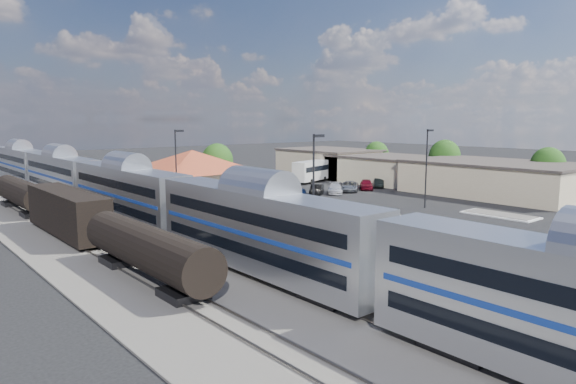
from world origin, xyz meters
TOP-DOWN VIEW (x-y plane):
  - ground at (0.00, 0.00)m, footprint 280.00×280.00m
  - railbed at (-21.00, 8.00)m, footprint 16.00×100.00m
  - platform at (-12.00, 6.00)m, footprint 5.50×92.00m
  - passenger_train at (-18.00, 12.58)m, footprint 3.00×104.00m
  - freight_cars at (-24.00, 11.22)m, footprint 2.80×46.00m
  - station_depot at (-4.56, 24.00)m, footprint 18.35×12.24m
  - buildings_east at (28.00, 14.28)m, footprint 14.40×51.40m
  - traffic_island_south at (4.00, 2.00)m, footprint 3.30×7.50m
  - traffic_island_north at (14.00, -8.00)m, footprint 3.30×7.50m
  - lamp_plat_s at (-10.90, -6.00)m, footprint 1.08×0.25m
  - lamp_plat_n at (-10.90, 16.00)m, footprint 1.08×0.25m
  - lamp_lot at (12.10, 0.00)m, footprint 1.08×0.25m
  - tree_east_a at (34.00, -4.00)m, footprint 4.56×4.56m
  - tree_east_b at (34.00, 12.00)m, footprint 4.94×4.94m
  - tree_east_c at (34.00, 26.00)m, footprint 4.41×4.41m
  - tree_depot at (3.00, 30.00)m, footprint 4.71×4.71m
  - pickup_truck at (-8.50, -21.27)m, footprint 6.49×3.82m
  - suv at (-2.68, -8.64)m, footprint 6.71×5.03m
  - coach_bus at (19.55, 26.51)m, footprint 11.02×5.43m
  - person_a at (-11.75, -0.35)m, footprint 0.58×0.76m
  - person_b at (-12.77, 0.75)m, footprint 0.76×0.92m
  - parked_car_a at (5.92, 14.80)m, footprint 3.79×3.81m
  - parked_car_b at (9.12, 15.10)m, footprint 4.37×4.03m
  - parked_car_c at (12.32, 14.80)m, footprint 4.71×4.73m
  - parked_car_d at (15.52, 15.10)m, footprint 5.41×5.08m
  - parked_car_e at (18.72, 14.80)m, footprint 4.40×4.34m
  - parked_car_f at (21.92, 15.10)m, footprint 3.96×3.64m

SIDE VIEW (x-z plane):
  - ground at x=0.00m, z-range 0.00..0.00m
  - railbed at x=-21.00m, z-range 0.00..0.12m
  - platform at x=-12.00m, z-range 0.00..0.18m
  - traffic_island_south at x=4.00m, z-range 0.00..0.21m
  - traffic_island_north at x=14.00m, z-range 0.00..0.21m
  - parked_car_a at x=5.92m, z-range 0.00..1.31m
  - parked_car_f at x=21.92m, z-range 0.00..1.32m
  - parked_car_c at x=12.32m, z-range 0.00..1.38m
  - parked_car_d at x=15.52m, z-range 0.00..1.42m
  - parked_car_b at x=9.12m, z-range 0.00..1.46m
  - parked_car_e at x=18.72m, z-range 0.00..1.50m
  - suv at x=-2.68m, z-range 0.00..1.69m
  - pickup_truck at x=-8.50m, z-range -0.05..2.06m
  - person_b at x=-12.77m, z-range 0.18..1.93m
  - person_a at x=-11.75m, z-range 0.18..2.04m
  - freight_cars at x=-24.00m, z-range -0.07..3.93m
  - coach_bus at x=19.55m, z-range 0.26..3.73m
  - buildings_east at x=28.00m, z-range -0.13..4.67m
  - passenger_train at x=-18.00m, z-range 0.09..5.64m
  - station_depot at x=-4.56m, z-range 0.03..6.23m
  - tree_east_c at x=34.00m, z-range 0.66..6.87m
  - tree_east_a at x=34.00m, z-range 0.68..7.10m
  - tree_depot at x=3.00m, z-range 0.71..7.34m
  - tree_east_b at x=34.00m, z-range 0.74..7.70m
  - lamp_plat_s at x=-10.90m, z-range 0.84..9.84m
  - lamp_plat_n at x=-10.90m, z-range 0.84..9.84m
  - lamp_lot at x=12.10m, z-range 0.84..9.84m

